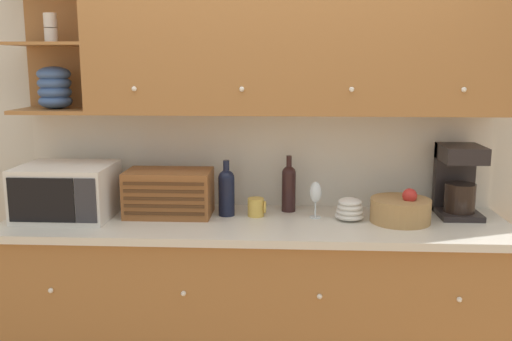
# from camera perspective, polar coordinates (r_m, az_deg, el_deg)

# --- Properties ---
(wall_back) EXTENTS (5.03, 0.06, 2.60)m
(wall_back) POSITION_cam_1_polar(r_m,az_deg,el_deg) (3.30, 0.25, 3.45)
(wall_back) COLOR beige
(wall_back) RESTS_ON ground_plane
(counter_unit) EXTENTS (2.65, 0.68, 0.90)m
(counter_unit) POSITION_cam_1_polar(r_m,az_deg,el_deg) (3.18, -0.10, -12.77)
(counter_unit) COLOR #A36B38
(counter_unit) RESTS_ON ground_plane
(backsplash_panel) EXTENTS (2.63, 0.01, 0.55)m
(backsplash_panel) POSITION_cam_1_polar(r_m,az_deg,el_deg) (3.28, 0.21, 1.20)
(backsplash_panel) COLOR silver
(backsplash_panel) RESTS_ON counter_unit
(upper_cabinets) EXTENTS (2.63, 0.35, 0.76)m
(upper_cabinets) POSITION_cam_1_polar(r_m,az_deg,el_deg) (3.07, 3.04, 12.75)
(upper_cabinets) COLOR #A36B38
(upper_cabinets) RESTS_ON backsplash_panel
(microwave) EXTENTS (0.48, 0.41, 0.28)m
(microwave) POSITION_cam_1_polar(r_m,az_deg,el_deg) (3.21, -18.39, -1.99)
(microwave) COLOR silver
(microwave) RESTS_ON counter_unit
(bread_box) EXTENTS (0.46, 0.28, 0.25)m
(bread_box) POSITION_cam_1_polar(r_m,az_deg,el_deg) (3.12, -8.69, -2.23)
(bread_box) COLOR brown
(bread_box) RESTS_ON counter_unit
(wine_bottle) EXTENTS (0.09, 0.09, 0.30)m
(wine_bottle) POSITION_cam_1_polar(r_m,az_deg,el_deg) (3.09, -2.97, -1.99)
(wine_bottle) COLOR black
(wine_bottle) RESTS_ON counter_unit
(mug) EXTENTS (0.10, 0.09, 0.10)m
(mug) POSITION_cam_1_polar(r_m,az_deg,el_deg) (3.08, 0.04, -3.69)
(mug) COLOR gold
(mug) RESTS_ON counter_unit
(second_wine_bottle) EXTENTS (0.08, 0.08, 0.31)m
(second_wine_bottle) POSITION_cam_1_polar(r_m,az_deg,el_deg) (3.17, 3.30, -1.58)
(second_wine_bottle) COLOR black
(second_wine_bottle) RESTS_ON counter_unit
(wine_glass) EXTENTS (0.06, 0.06, 0.20)m
(wine_glass) POSITION_cam_1_polar(r_m,az_deg,el_deg) (3.05, 5.98, -2.30)
(wine_glass) COLOR silver
(wine_glass) RESTS_ON counter_unit
(bowl_stack_on_counter) EXTENTS (0.15, 0.15, 0.12)m
(bowl_stack_on_counter) POSITION_cam_1_polar(r_m,az_deg,el_deg) (3.05, 9.35, -3.88)
(bowl_stack_on_counter) COLOR silver
(bowl_stack_on_counter) RESTS_ON counter_unit
(fruit_basket) EXTENTS (0.31, 0.31, 0.18)m
(fruit_basket) POSITION_cam_1_polar(r_m,az_deg,el_deg) (3.06, 14.27, -3.84)
(fruit_basket) COLOR #A87F4C
(fruit_basket) RESTS_ON counter_unit
(coffee_maker) EXTENTS (0.22, 0.27, 0.39)m
(coffee_maker) POSITION_cam_1_polar(r_m,az_deg,el_deg) (3.27, 19.57, -0.82)
(coffee_maker) COLOR black
(coffee_maker) RESTS_ON counter_unit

